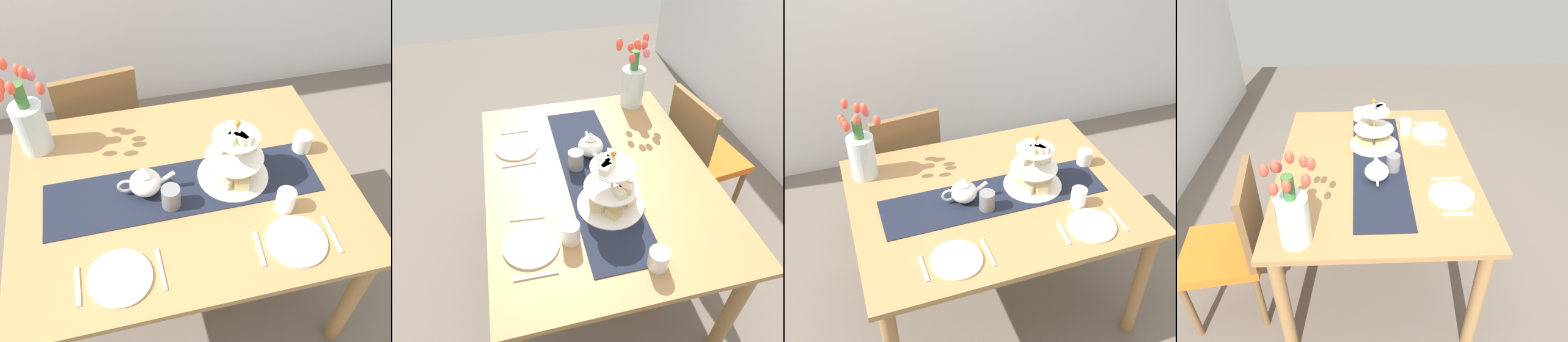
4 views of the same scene
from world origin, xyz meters
The scene contains 16 objects.
ground_plane centered at (0.00, 0.00, 0.00)m, with size 8.00×8.00×0.00m, color #6B6056.
dining_table centered at (0.00, 0.00, 0.66)m, with size 1.41×1.09×0.76m.
chair_left centered at (-0.32, 0.77, 0.50)m, with size 0.47×0.47×0.91m.
table_runner centered at (0.00, -0.02, 0.77)m, with size 1.13×0.29×0.00m, color black.
tiered_cake_stand centered at (0.22, 0.00, 0.86)m, with size 0.30×0.30×0.30m.
teapot centered at (-0.15, 0.00, 0.82)m, with size 0.24×0.13×0.14m.
tulip_vase centered at (-0.58, 0.37, 0.92)m, with size 0.20×0.20×0.43m.
cream_jug centered at (0.56, 0.08, 0.81)m, with size 0.08×0.08×0.09m, color white.
dinner_plate_left centered at (-0.30, -0.37, 0.77)m, with size 0.23×0.23×0.01m, color white.
fork_left centered at (-0.45, -0.37, 0.77)m, with size 0.02×0.15×0.01m, color silver.
knife_left centered at (-0.16, -0.37, 0.77)m, with size 0.01×0.17×0.01m, color silver.
dinner_plate_right centered at (0.35, -0.37, 0.77)m, with size 0.23×0.23×0.01m, color white.
fork_right centered at (0.21, -0.37, 0.77)m, with size 0.02×0.15×0.01m, color silver.
knife_right centered at (0.50, -0.37, 0.77)m, with size 0.01×0.17×0.01m, color silver.
mug_grey centered at (-0.07, -0.10, 0.82)m, with size 0.08×0.08×0.10m, color slate.
mug_white_text centered at (0.37, -0.21, 0.81)m, with size 0.08×0.08×0.10m, color white.
Camera 3 is at (-0.67, -1.75, 2.31)m, focal length 44.16 mm.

